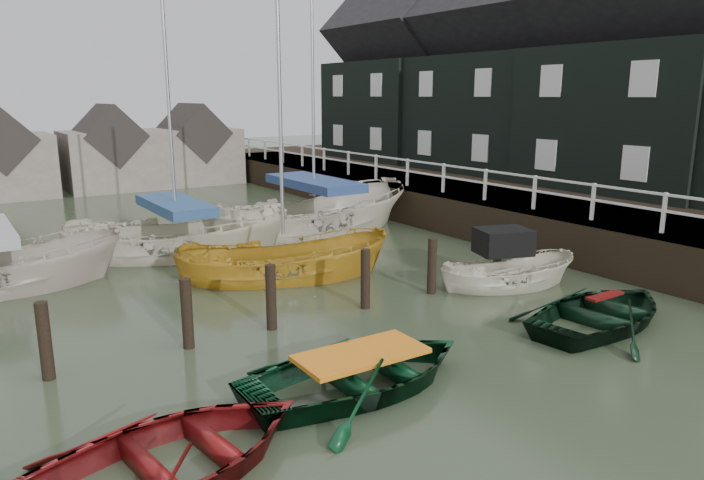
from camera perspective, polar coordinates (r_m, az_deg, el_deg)
ground at (r=11.70m, az=4.89°, el=-11.28°), size 120.00×120.00×0.00m
pier at (r=24.76m, az=7.66°, el=3.38°), size 3.04×32.00×2.70m
land_strip at (r=28.79m, az=15.92°, el=2.91°), size 14.00×38.00×1.50m
quay_houses at (r=27.55m, az=18.84°, el=14.17°), size 6.52×28.14×10.01m
mooring_pilings at (r=13.31m, az=-7.01°, el=-5.94°), size 13.72×0.22×1.80m
far_sheds at (r=35.23m, az=-21.46°, el=7.33°), size 14.00×4.08×4.39m
rowboat_red at (r=8.97m, az=-16.14°, el=-19.92°), size 4.39×3.42×0.83m
rowboat_green at (r=10.82m, az=0.83°, el=-13.33°), size 4.25×3.07×0.87m
rowboat_dkgreen at (r=14.60m, az=21.80°, el=-7.16°), size 4.41×3.37×0.85m
motorboat at (r=16.58m, az=13.85°, el=-3.77°), size 3.93×2.50×2.21m
sailboat_b at (r=20.00m, az=-15.52°, el=-1.19°), size 7.23×4.97×10.77m
sailboat_c at (r=17.07m, az=-6.19°, el=-3.34°), size 6.13×4.14×10.80m
sailboat_d at (r=22.35m, az=-3.41°, el=0.74°), size 8.18×3.56×13.77m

